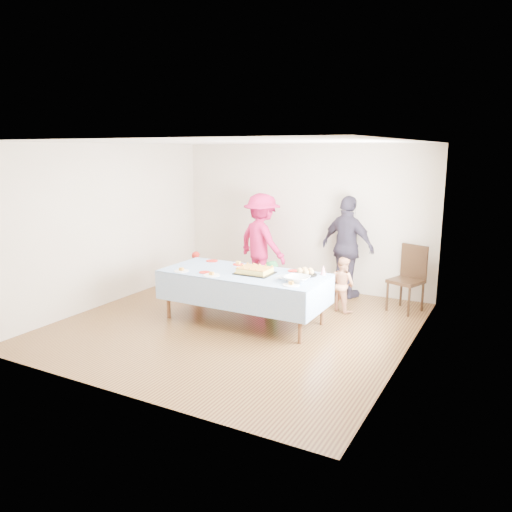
% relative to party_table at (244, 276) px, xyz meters
% --- Properties ---
extents(ground, '(5.00, 5.00, 0.00)m').
position_rel_party_table_xyz_m(ground, '(-0.03, -0.18, -0.72)').
color(ground, '#432213').
rests_on(ground, ground).
extents(room_walls, '(5.04, 5.04, 2.72)m').
position_rel_party_table_xyz_m(room_walls, '(0.02, -0.17, 1.05)').
color(room_walls, beige).
rests_on(room_walls, ground).
extents(party_table, '(2.50, 1.10, 0.78)m').
position_rel_party_table_xyz_m(party_table, '(0.00, 0.00, 0.00)').
color(party_table, '#57321E').
rests_on(party_table, ground).
extents(birthday_cake, '(0.54, 0.42, 0.10)m').
position_rel_party_table_xyz_m(birthday_cake, '(0.19, -0.00, 0.10)').
color(birthday_cake, black).
rests_on(birthday_cake, party_table).
extents(rolls_tray, '(0.34, 0.34, 0.10)m').
position_rel_party_table_xyz_m(rolls_tray, '(0.89, 0.27, 0.10)').
color(rolls_tray, black).
rests_on(rolls_tray, party_table).
extents(punch_bowl, '(0.36, 0.36, 0.09)m').
position_rel_party_table_xyz_m(punch_bowl, '(0.95, -0.15, 0.10)').
color(punch_bowl, silver).
rests_on(punch_bowl, party_table).
extents(party_hat, '(0.09, 0.09, 0.15)m').
position_rel_party_table_xyz_m(party_hat, '(1.12, 0.42, 0.13)').
color(party_hat, silver).
rests_on(party_hat, party_table).
extents(fork_pile, '(0.24, 0.18, 0.07)m').
position_rel_party_table_xyz_m(fork_pile, '(0.71, -0.15, 0.09)').
color(fork_pile, white).
rests_on(fork_pile, party_table).
extents(plate_red_far_a, '(0.20, 0.20, 0.01)m').
position_rel_party_table_xyz_m(plate_red_far_a, '(-0.84, 0.41, 0.06)').
color(plate_red_far_a, red).
rests_on(plate_red_far_a, party_table).
extents(plate_red_far_b, '(0.18, 0.18, 0.01)m').
position_rel_party_table_xyz_m(plate_red_far_b, '(-0.32, 0.39, 0.06)').
color(plate_red_far_b, red).
rests_on(plate_red_far_b, party_table).
extents(plate_red_far_c, '(0.17, 0.17, 0.01)m').
position_rel_party_table_xyz_m(plate_red_far_c, '(0.00, 0.34, 0.06)').
color(plate_red_far_c, red).
rests_on(plate_red_far_c, party_table).
extents(plate_red_far_d, '(0.18, 0.18, 0.01)m').
position_rel_party_table_xyz_m(plate_red_far_d, '(0.64, 0.42, 0.06)').
color(plate_red_far_d, red).
rests_on(plate_red_far_d, party_table).
extents(plate_red_near, '(0.17, 0.17, 0.01)m').
position_rel_party_table_xyz_m(plate_red_near, '(-0.50, -0.31, 0.06)').
color(plate_red_near, red).
rests_on(plate_red_near, party_table).
extents(plate_white_left, '(0.23, 0.23, 0.01)m').
position_rel_party_table_xyz_m(plate_white_left, '(-0.86, -0.40, 0.06)').
color(plate_white_left, white).
rests_on(plate_white_left, party_table).
extents(plate_white_mid, '(0.24, 0.24, 0.01)m').
position_rel_party_table_xyz_m(plate_white_mid, '(-0.31, -0.41, 0.06)').
color(plate_white_mid, white).
rests_on(plate_white_mid, party_table).
extents(plate_white_right, '(0.23, 0.23, 0.01)m').
position_rel_party_table_xyz_m(plate_white_right, '(0.94, -0.35, 0.06)').
color(plate_white_right, white).
rests_on(plate_white_right, party_table).
extents(dining_chair, '(0.60, 0.60, 1.08)m').
position_rel_party_table_xyz_m(dining_chair, '(2.10, 1.78, -0.12)').
color(dining_chair, black).
rests_on(dining_chair, ground).
extents(toddler_left, '(0.31, 0.22, 0.81)m').
position_rel_party_table_xyz_m(toddler_left, '(-1.46, 0.84, -0.32)').
color(toddler_left, '#B41F16').
rests_on(toddler_left, ground).
extents(toddler_mid, '(0.47, 0.40, 0.81)m').
position_rel_party_table_xyz_m(toddler_mid, '(0.09, 0.78, -0.32)').
color(toddler_mid, '#297B3B').
rests_on(toddler_mid, ground).
extents(toddler_right, '(0.54, 0.49, 0.90)m').
position_rel_party_table_xyz_m(toddler_right, '(1.16, 1.21, -0.27)').
color(toddler_right, tan).
rests_on(toddler_right, ground).
extents(adult_left, '(1.34, 1.08, 1.81)m').
position_rel_party_table_xyz_m(adult_left, '(-0.61, 1.76, 0.18)').
color(adult_left, '#C51853').
rests_on(adult_left, ground).
extents(adult_right, '(1.15, 0.74, 1.82)m').
position_rel_party_table_xyz_m(adult_right, '(0.96, 2.02, 0.18)').
color(adult_right, '#332D3E').
rests_on(adult_right, ground).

